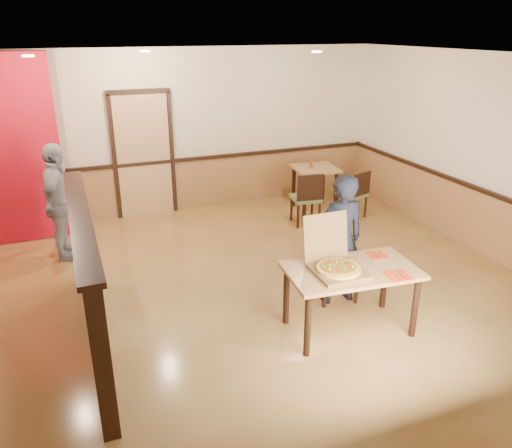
{
  "coord_description": "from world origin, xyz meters",
  "views": [
    {
      "loc": [
        -2.05,
        -4.99,
        3.11
      ],
      "look_at": [
        -0.1,
        0.0,
        0.97
      ],
      "focal_mm": 35.0,
      "sensor_mm": 36.0,
      "label": 1
    }
  ],
  "objects_px": {
    "side_table": "(315,177)",
    "condiment": "(311,164)",
    "diner_chair": "(334,254)",
    "pizza_box": "(336,265)",
    "passerby": "(59,203)",
    "main_table": "(351,278)",
    "side_chair_left": "(307,197)",
    "diner": "(340,240)",
    "side_chair_right": "(355,192)"
  },
  "relations": [
    {
      "from": "side_table",
      "to": "condiment",
      "type": "xyz_separation_m",
      "value": [
        -0.08,
        0.0,
        0.25
      ]
    },
    {
      "from": "diner_chair",
      "to": "condiment",
      "type": "distance_m",
      "value": 3.06
    },
    {
      "from": "diner_chair",
      "to": "side_table",
      "type": "height_order",
      "value": "diner_chair"
    },
    {
      "from": "condiment",
      "to": "diner_chair",
      "type": "bearing_deg",
      "value": -111.94
    },
    {
      "from": "pizza_box",
      "to": "passerby",
      "type": "bearing_deg",
      "value": 131.37
    },
    {
      "from": "passerby",
      "to": "pizza_box",
      "type": "xyz_separation_m",
      "value": [
        2.63,
        -3.06,
        -0.03
      ]
    },
    {
      "from": "pizza_box",
      "to": "main_table",
      "type": "bearing_deg",
      "value": -6.06
    },
    {
      "from": "pizza_box",
      "to": "side_table",
      "type": "bearing_deg",
      "value": 66.15
    },
    {
      "from": "side_chair_left",
      "to": "passerby",
      "type": "xyz_separation_m",
      "value": [
        -3.79,
        0.13,
        0.34
      ]
    },
    {
      "from": "diner",
      "to": "passerby",
      "type": "height_order",
      "value": "passerby"
    },
    {
      "from": "diner_chair",
      "to": "diner",
      "type": "bearing_deg",
      "value": -88.77
    },
    {
      "from": "side_chair_right",
      "to": "passerby",
      "type": "xyz_separation_m",
      "value": [
        -4.72,
        0.12,
        0.38
      ]
    },
    {
      "from": "main_table",
      "to": "diner",
      "type": "relative_size",
      "value": 0.91
    },
    {
      "from": "diner_chair",
      "to": "side_chair_left",
      "type": "bearing_deg",
      "value": 78.33
    },
    {
      "from": "main_table",
      "to": "side_chair_left",
      "type": "xyz_separation_m",
      "value": [
        0.98,
        2.95,
        -0.13
      ]
    },
    {
      "from": "diner",
      "to": "pizza_box",
      "type": "distance_m",
      "value": 0.69
    },
    {
      "from": "pizza_box",
      "to": "condiment",
      "type": "bearing_deg",
      "value": 67.29
    },
    {
      "from": "main_table",
      "to": "passerby",
      "type": "xyz_separation_m",
      "value": [
        -2.81,
        3.08,
        0.2
      ]
    },
    {
      "from": "condiment",
      "to": "diner",
      "type": "bearing_deg",
      "value": -111.19
    },
    {
      "from": "side_chair_left",
      "to": "diner",
      "type": "relative_size",
      "value": 0.57
    },
    {
      "from": "passerby",
      "to": "condiment",
      "type": "distance_m",
      "value": 4.19
    },
    {
      "from": "diner_chair",
      "to": "pizza_box",
      "type": "bearing_deg",
      "value": -111.64
    },
    {
      "from": "side_table",
      "to": "condiment",
      "type": "distance_m",
      "value": 0.26
    },
    {
      "from": "diner_chair",
      "to": "pizza_box",
      "type": "relative_size",
      "value": 1.62
    },
    {
      "from": "diner_chair",
      "to": "main_table",
      "type": "bearing_deg",
      "value": -98.97
    },
    {
      "from": "passerby",
      "to": "condiment",
      "type": "xyz_separation_m",
      "value": [
        4.17,
        0.49,
        0.03
      ]
    },
    {
      "from": "diner_chair",
      "to": "side_table",
      "type": "xyz_separation_m",
      "value": [
        1.22,
        2.82,
        0.07
      ]
    },
    {
      "from": "diner",
      "to": "pizza_box",
      "type": "bearing_deg",
      "value": 57.99
    },
    {
      "from": "side_chair_left",
      "to": "pizza_box",
      "type": "height_order",
      "value": "pizza_box"
    },
    {
      "from": "main_table",
      "to": "pizza_box",
      "type": "xyz_separation_m",
      "value": [
        -0.18,
        0.02,
        0.18
      ]
    },
    {
      "from": "side_table",
      "to": "pizza_box",
      "type": "xyz_separation_m",
      "value": [
        -1.62,
        -3.55,
        0.19
      ]
    },
    {
      "from": "side_chair_left",
      "to": "passerby",
      "type": "distance_m",
      "value": 3.81
    },
    {
      "from": "side_table",
      "to": "side_chair_right",
      "type": "bearing_deg",
      "value": -52.41
    },
    {
      "from": "diner_chair",
      "to": "side_table",
      "type": "bearing_deg",
      "value": 73.97
    },
    {
      "from": "diner_chair",
      "to": "pizza_box",
      "type": "distance_m",
      "value": 0.87
    },
    {
      "from": "passerby",
      "to": "pizza_box",
      "type": "bearing_deg",
      "value": -124.42
    },
    {
      "from": "diner_chair",
      "to": "side_chair_right",
      "type": "height_order",
      "value": "diner_chair"
    },
    {
      "from": "diner_chair",
      "to": "passerby",
      "type": "relative_size",
      "value": 0.6
    },
    {
      "from": "side_table",
      "to": "condiment",
      "type": "height_order",
      "value": "condiment"
    },
    {
      "from": "main_table",
      "to": "side_table",
      "type": "xyz_separation_m",
      "value": [
        1.44,
        3.57,
        -0.02
      ]
    },
    {
      "from": "diner",
      "to": "passerby",
      "type": "relative_size",
      "value": 0.96
    },
    {
      "from": "diner",
      "to": "side_chair_left",
      "type": "bearing_deg",
      "value": -106.3
    },
    {
      "from": "side_table",
      "to": "condiment",
      "type": "relative_size",
      "value": 5.95
    },
    {
      "from": "side_chair_left",
      "to": "pizza_box",
      "type": "relative_size",
      "value": 1.48
    },
    {
      "from": "side_table",
      "to": "pizza_box",
      "type": "distance_m",
      "value": 3.91
    },
    {
      "from": "diner",
      "to": "side_table",
      "type": "bearing_deg",
      "value": -110.63
    },
    {
      "from": "main_table",
      "to": "diner",
      "type": "xyz_separation_m",
      "value": [
        0.2,
        0.59,
        0.17
      ]
    },
    {
      "from": "side_chair_right",
      "to": "condiment",
      "type": "xyz_separation_m",
      "value": [
        -0.55,
        0.61,
        0.4
      ]
    },
    {
      "from": "diner_chair",
      "to": "condiment",
      "type": "xyz_separation_m",
      "value": [
        1.14,
        2.83,
        0.32
      ]
    },
    {
      "from": "diner",
      "to": "condiment",
      "type": "height_order",
      "value": "diner"
    }
  ]
}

